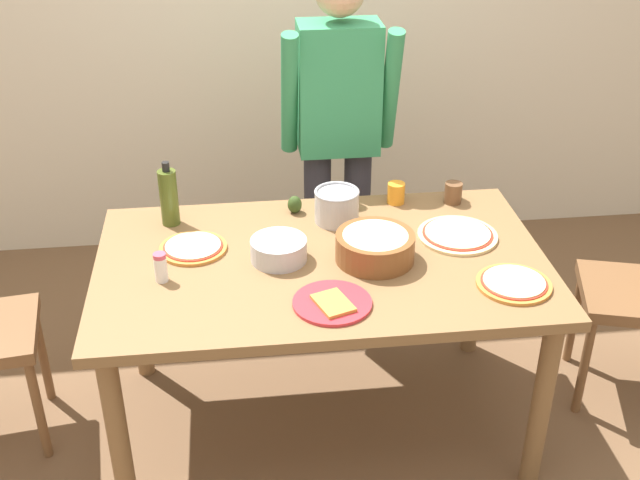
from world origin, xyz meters
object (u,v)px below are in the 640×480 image
object	(u,v)px
mixing_bowl_steel	(279,250)
olive_oil_bottle	(169,197)
popcorn_bowl	(375,244)
salt_shaker	(161,267)
pizza_raw_on_board	(458,235)
pizza_second_cooked	(193,247)
steel_pot	(337,205)
avocado	(295,204)
cup_orange	(396,193)
pizza_cooked_on_tray	(514,283)
dining_table	(322,281)
cup_small_brown	(453,193)
person_cook	(338,130)
plate_with_slice	(333,303)

from	to	relation	value
mixing_bowl_steel	olive_oil_bottle	size ratio (longest dim) A/B	0.78
popcorn_bowl	salt_shaker	size ratio (longest dim) A/B	2.64
pizza_raw_on_board	pizza_second_cooked	world-z (taller)	same
steel_pot	popcorn_bowl	bearing A→B (deg)	-72.68
popcorn_bowl	avocado	bearing A→B (deg)	122.47
mixing_bowl_steel	salt_shaker	size ratio (longest dim) A/B	1.89
cup_orange	salt_shaker	size ratio (longest dim) A/B	0.80
popcorn_bowl	cup_orange	xyz separation A→B (m)	(0.16, 0.43, -0.02)
olive_oil_bottle	avocado	bearing A→B (deg)	3.93
salt_shaker	avocado	size ratio (longest dim) A/B	1.51
pizza_cooked_on_tray	salt_shaker	size ratio (longest dim) A/B	2.39
steel_pot	dining_table	bearing A→B (deg)	-108.18
olive_oil_bottle	cup_small_brown	xyz separation A→B (m)	(1.12, 0.04, -0.07)
dining_table	steel_pot	bearing A→B (deg)	71.82
avocado	pizza_second_cooked	bearing A→B (deg)	-147.92
olive_oil_bottle	salt_shaker	size ratio (longest dim) A/B	2.42
pizza_raw_on_board	cup_small_brown	distance (m)	0.29
person_cook	avocado	distance (m)	0.47
mixing_bowl_steel	cup_orange	bearing A→B (deg)	37.88
steel_pot	avocado	world-z (taller)	steel_pot
pizza_cooked_on_tray	plate_with_slice	size ratio (longest dim) A/B	0.97
salt_shaker	popcorn_bowl	bearing A→B (deg)	4.00
steel_pot	person_cook	bearing A→B (deg)	81.54
cup_small_brown	salt_shaker	bearing A→B (deg)	-158.14
person_cook	pizza_second_cooked	distance (m)	0.90
olive_oil_bottle	cup_orange	bearing A→B (deg)	4.52
pizza_second_cooked	pizza_raw_on_board	bearing A→B (deg)	-1.21
pizza_cooked_on_tray	popcorn_bowl	size ratio (longest dim) A/B	0.90
pizza_raw_on_board	cup_small_brown	world-z (taller)	cup_small_brown
salt_shaker	plate_with_slice	bearing A→B (deg)	-20.95
pizza_cooked_on_tray	avocado	bearing A→B (deg)	138.05
steel_pot	salt_shaker	bearing A→B (deg)	-151.24
pizza_second_cooked	steel_pot	bearing A→B (deg)	16.18
plate_with_slice	avocado	size ratio (longest dim) A/B	3.71
cup_orange	steel_pot	bearing A→B (deg)	-154.13
cup_orange	plate_with_slice	bearing A→B (deg)	-116.50
pizza_cooked_on_tray	plate_with_slice	bearing A→B (deg)	-176.11
mixing_bowl_steel	pizza_raw_on_board	bearing A→B (deg)	7.21
salt_shaker	avocado	bearing A→B (deg)	41.90
steel_pot	cup_orange	size ratio (longest dim) A/B	2.04
pizza_second_cooked	avocado	xyz separation A→B (m)	(0.39, 0.25, 0.03)
pizza_raw_on_board	popcorn_bowl	distance (m)	0.36
person_cook	popcorn_bowl	world-z (taller)	person_cook
mixing_bowl_steel	cup_orange	size ratio (longest dim) A/B	2.35
pizza_second_cooked	avocado	distance (m)	0.46
dining_table	olive_oil_bottle	world-z (taller)	olive_oil_bottle
pizza_second_cooked	cup_small_brown	bearing A→B (deg)	14.03
cup_small_brown	dining_table	bearing A→B (deg)	-146.73
dining_table	pizza_raw_on_board	size ratio (longest dim) A/B	5.38
person_cook	pizza_second_cooked	xyz separation A→B (m)	(-0.62, -0.64, -0.17)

